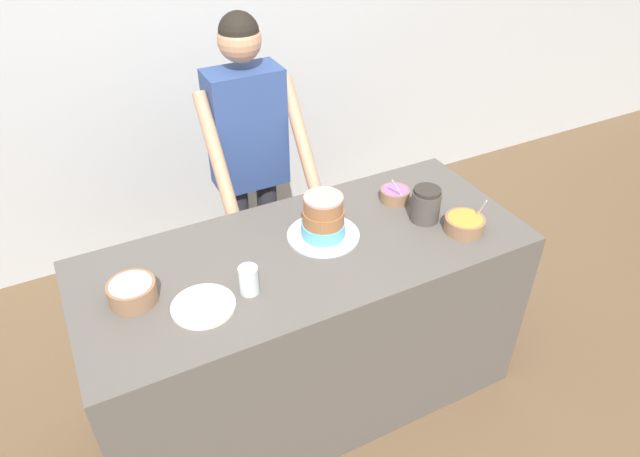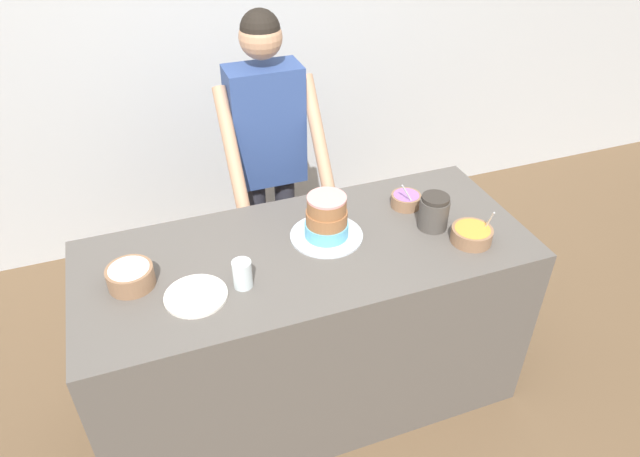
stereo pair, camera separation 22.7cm
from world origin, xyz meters
name	(u,v)px [view 2 (the right image)]	position (x,y,z in m)	size (l,w,h in m)	color
ground_plane	(338,456)	(0.00, 0.00, 0.00)	(14.00, 14.00, 0.00)	brown
wall_back	(218,40)	(0.00, 1.97, 1.30)	(10.00, 0.05, 2.60)	silver
counter	(309,326)	(0.00, 0.39, 0.45)	(1.89, 0.79, 0.91)	#5B5651
person_baker	(267,141)	(0.05, 1.16, 1.02)	(0.50, 0.46, 1.67)	#2D2D38
cake	(327,220)	(0.10, 0.45, 0.99)	(0.31, 0.31, 0.20)	silver
frosting_bowl_orange	(472,234)	(0.67, 0.21, 0.94)	(0.17, 0.17, 0.17)	#936B4C
frosting_bowl_white	(130,276)	(-0.70, 0.41, 0.95)	(0.18, 0.18, 0.08)	#936B4C
frosting_bowl_purple	(406,200)	(0.53, 0.54, 0.94)	(0.14, 0.14, 0.14)	#936B4C
drinking_glass	(242,274)	(-0.30, 0.26, 0.96)	(0.07, 0.07, 0.11)	silver
ceramic_plate	(196,296)	(-0.49, 0.26, 0.91)	(0.24, 0.24, 0.01)	white
stoneware_jar	(434,212)	(0.56, 0.36, 0.98)	(0.13, 0.13, 0.16)	#4C4742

